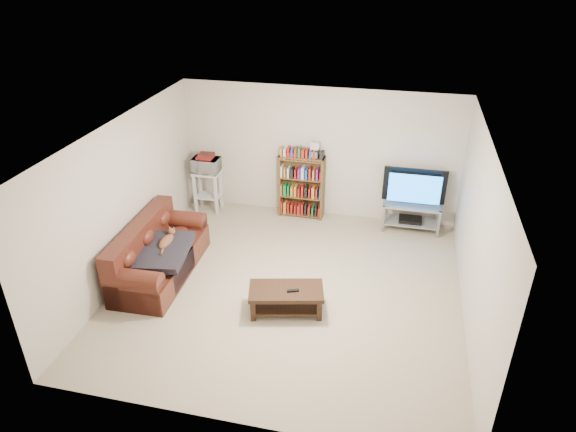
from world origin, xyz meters
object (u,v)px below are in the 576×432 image
(sofa, at_px, (156,257))
(coffee_table, at_px, (286,296))
(bookshelf, at_px, (301,185))
(tv_stand, at_px, (411,212))

(sofa, height_order, coffee_table, sofa)
(coffee_table, xyz_separation_m, bookshelf, (-0.37, 2.83, 0.36))
(coffee_table, relative_size, bookshelf, 0.93)
(tv_stand, bearing_deg, coffee_table, -120.82)
(sofa, bearing_deg, coffee_table, -13.46)
(sofa, distance_m, tv_stand, 4.43)
(bookshelf, bearing_deg, coffee_table, -81.87)
(sofa, distance_m, bookshelf, 2.99)
(tv_stand, height_order, bookshelf, bookshelf)
(sofa, xyz_separation_m, tv_stand, (3.79, 2.30, 0.04))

